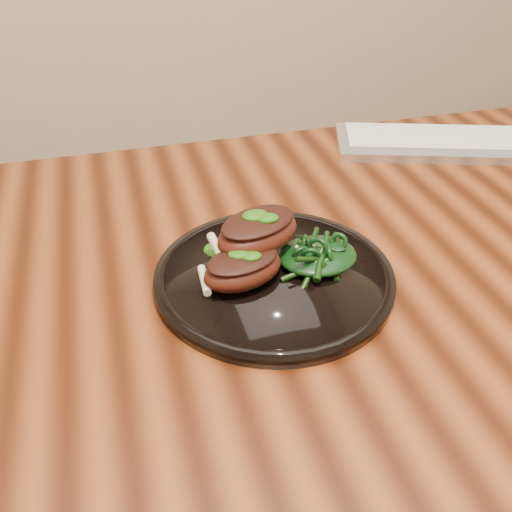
{
  "coord_description": "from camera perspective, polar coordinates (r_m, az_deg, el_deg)",
  "views": [
    {
      "loc": [
        -0.26,
        -0.59,
        1.19
      ],
      "look_at": [
        -0.1,
        -0.03,
        0.78
      ],
      "focal_mm": 40.0,
      "sensor_mm": 36.0,
      "label": 1
    }
  ],
  "objects": [
    {
      "name": "plate",
      "position": [
        0.71,
        1.82,
        -2.07
      ],
      "size": [
        0.3,
        0.3,
        0.02
      ],
      "color": "black",
      "rests_on": "desk"
    },
    {
      "name": "lamb_chop_back",
      "position": [
        0.7,
        0.13,
        2.47
      ],
      "size": [
        0.13,
        0.11,
        0.05
      ],
      "color": "#45170D",
      "rests_on": "plate"
    },
    {
      "name": "keyboard",
      "position": [
        1.13,
        20.4,
        10.58
      ],
      "size": [
        0.49,
        0.29,
        0.02
      ],
      "color": "silver",
      "rests_on": "desk"
    },
    {
      "name": "desk",
      "position": [
        0.83,
        6.13,
        -4.12
      ],
      "size": [
        1.6,
        0.8,
        0.75
      ],
      "color": "black",
      "rests_on": "ground"
    },
    {
      "name": "lamb_chop_front",
      "position": [
        0.68,
        -1.38,
        -1.16
      ],
      "size": [
        0.12,
        0.09,
        0.05
      ],
      "color": "#45170D",
      "rests_on": "plate"
    },
    {
      "name": "greens_heap",
      "position": [
        0.72,
        6.2,
        0.49
      ],
      "size": [
        0.1,
        0.09,
        0.04
      ],
      "color": "black",
      "rests_on": "plate"
    },
    {
      "name": "herb_smear",
      "position": [
        0.75,
        -2.33,
        0.91
      ],
      "size": [
        0.08,
        0.05,
        0.0
      ],
      "primitive_type": "ellipsoid",
      "color": "#134607",
      "rests_on": "plate"
    }
  ]
}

